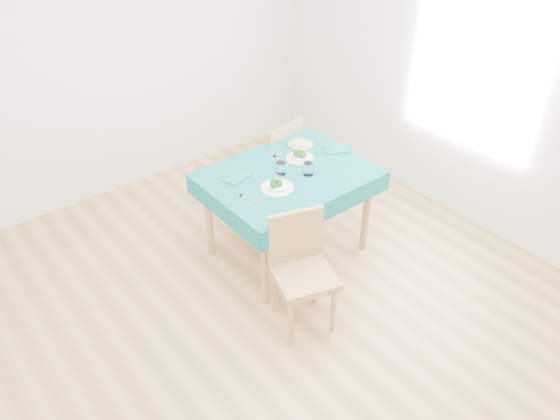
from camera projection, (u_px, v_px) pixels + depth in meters
room_shell at (280, 143)px, 3.32m from camera, size 4.02×4.52×2.73m
table at (288, 213)px, 4.38m from camera, size 1.25×0.95×0.76m
chair_near at (305, 269)px, 3.66m from camera, size 0.51×0.53×0.98m
chair_far at (270, 155)px, 4.91m from camera, size 0.46×0.50×1.01m
bowl_near at (277, 184)px, 3.96m from camera, size 0.24×0.24×0.07m
bowl_far at (300, 155)px, 4.32m from camera, size 0.22×0.22×0.07m
fork_near at (249, 199)px, 3.87m from camera, size 0.06×0.18×0.00m
knife_near at (286, 180)px, 4.08m from camera, size 0.03×0.19×0.00m
fork_far at (282, 160)px, 4.32m from camera, size 0.04×0.19×0.00m
knife_far at (323, 151)px, 4.45m from camera, size 0.02×0.19×0.00m
napkin_near at (237, 177)px, 4.11m from camera, size 0.24×0.19×0.01m
napkin_far at (337, 149)px, 4.47m from camera, size 0.26×0.24×0.01m
tumbler_center at (281, 168)px, 4.13m from camera, size 0.08×0.08×0.10m
tumbler_side at (308, 169)px, 4.12m from camera, size 0.08×0.08×0.10m
side_plate at (300, 144)px, 4.53m from camera, size 0.21×0.21×0.01m
bread_slice at (300, 143)px, 4.52m from camera, size 0.15×0.15×0.02m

